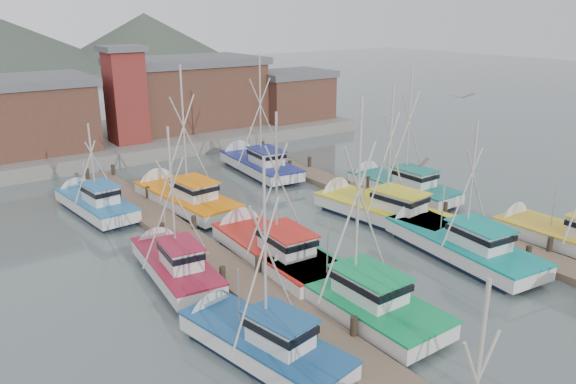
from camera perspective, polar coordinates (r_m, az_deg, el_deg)
ground at (r=28.36m, az=13.04°, el=-9.09°), size 260.00×260.00×0.00m
dock_left at (r=26.91m, az=-3.73°, el=-9.67°), size 2.30×46.00×1.50m
dock_right at (r=35.61m, az=15.77°, el=-3.23°), size 2.30×46.00×1.50m
quay at (r=58.01m, az=-15.26°, el=5.34°), size 44.00×16.00×1.20m
shed_left at (r=52.65m, az=-26.10°, el=7.06°), size 12.72×8.48×6.20m
shed_center at (r=59.60m, az=-10.13°, el=10.01°), size 14.84×9.54×6.90m
shed_right at (r=62.73m, az=0.34°, el=9.89°), size 8.48×6.36×5.20m
lookout_tower at (r=52.78m, az=-16.18°, el=9.53°), size 3.60×3.60×8.50m
boat_4 at (r=25.73m, az=5.54°, el=-9.91°), size 4.18×9.98×10.39m
boat_5 at (r=31.86m, az=16.52°, el=-4.94°), size 4.02×9.99×8.39m
boat_6 at (r=22.22m, az=-3.36°, el=-14.77°), size 3.82×8.25×8.62m
boat_7 at (r=34.74m, az=26.44°, el=-4.21°), size 3.73×9.20×9.12m
boat_8 at (r=29.84m, az=-1.87°, el=-5.74°), size 3.64×9.71×8.92m
boat_9 at (r=36.04m, az=9.00°, el=-1.69°), size 4.27×10.19×9.52m
boat_10 at (r=28.71m, az=-11.60°, el=-7.13°), size 3.36×8.14×8.30m
boat_11 at (r=41.09m, az=11.03°, el=0.67°), size 4.06×9.09×10.10m
boat_12 at (r=38.48m, az=-10.72°, el=-0.50°), size 4.15×9.95×10.37m
boat_13 at (r=46.12m, az=-3.19°, el=2.89°), size 4.20×9.97×10.50m
boat_14 at (r=38.92m, az=-19.20°, el=-1.02°), size 3.31×8.50×6.68m
gull_near at (r=21.25m, az=12.95°, el=2.76°), size 1.54×0.66×0.24m
gull_far at (r=30.21m, az=17.38°, el=9.22°), size 1.55×0.65×0.24m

